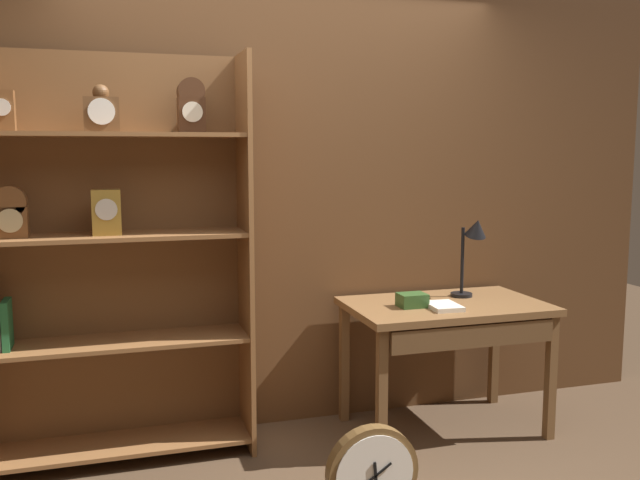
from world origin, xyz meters
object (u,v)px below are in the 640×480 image
(desk_lamp, at_px, (473,241))
(round_clock_large, at_px, (372,475))
(open_repair_manual, at_px, (443,306))
(toolbox_small, at_px, (412,300))
(bookshelf, at_px, (105,259))
(workbench, at_px, (447,320))

(desk_lamp, bearing_deg, round_clock_large, -136.39)
(open_repair_manual, bearing_deg, toolbox_small, 152.73)
(bookshelf, distance_m, round_clock_large, 1.70)
(desk_lamp, bearing_deg, workbench, -151.18)
(desk_lamp, relative_size, toolbox_small, 3.15)
(round_clock_large, bearing_deg, workbench, 46.82)
(desk_lamp, height_order, round_clock_large, desk_lamp)
(workbench, relative_size, open_repair_manual, 5.05)
(desk_lamp, height_order, open_repair_manual, desk_lamp)
(bookshelf, height_order, desk_lamp, bookshelf)
(round_clock_large, bearing_deg, bookshelf, 136.25)
(desk_lamp, xyz_separation_m, toolbox_small, (-0.44, -0.13, -0.29))
(round_clock_large, bearing_deg, toolbox_small, 56.04)
(bookshelf, relative_size, toolbox_small, 13.84)
(bookshelf, xyz_separation_m, desk_lamp, (2.06, -0.08, 0.02))
(desk_lamp, height_order, toolbox_small, desk_lamp)
(bookshelf, distance_m, toolbox_small, 1.65)
(bookshelf, xyz_separation_m, open_repair_manual, (1.76, -0.30, -0.30))
(bookshelf, height_order, workbench, bookshelf)
(bookshelf, distance_m, workbench, 1.89)
(bookshelf, height_order, toolbox_small, bookshelf)
(desk_lamp, bearing_deg, toolbox_small, -163.67)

